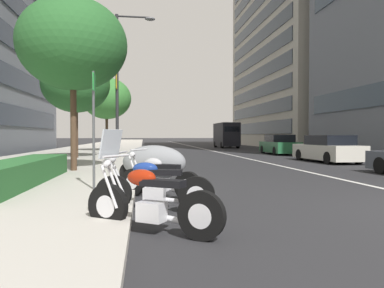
# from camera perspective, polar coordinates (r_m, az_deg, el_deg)

# --- Properties ---
(sidewalk_right_plaza) EXTENTS (160.00, 8.19, 0.15)m
(sidewalk_right_plaza) POSITION_cam_1_polar(r_m,az_deg,el_deg) (35.69, -14.57, -0.83)
(sidewalk_right_plaza) COLOR #B2ADA3
(sidewalk_right_plaza) RESTS_ON ground
(lane_centre_stripe) EXTENTS (110.00, 0.16, 0.01)m
(lane_centre_stripe) POSITION_cam_1_polar(r_m,az_deg,el_deg) (40.91, 1.14, -0.62)
(lane_centre_stripe) COLOR silver
(lane_centre_stripe) RESTS_ON ground
(motorcycle_mid_row) EXTENTS (1.31, 1.93, 1.49)m
(motorcycle_mid_row) POSITION_cam_1_polar(r_m,az_deg,el_deg) (5.26, -6.73, -9.08)
(motorcycle_mid_row) COLOR black
(motorcycle_mid_row) RESTS_ON ground
(motorcycle_by_sign_pole) EXTENTS (0.76, 2.16, 1.11)m
(motorcycle_by_sign_pole) POSITION_cam_1_polar(r_m,az_deg,el_deg) (6.66, -6.12, -7.08)
(motorcycle_by_sign_pole) COLOR black
(motorcycle_by_sign_pole) RESTS_ON ground
(motorcycle_second_in_row) EXTENTS (1.32, 1.76, 1.09)m
(motorcycle_second_in_row) POSITION_cam_1_polar(r_m,az_deg,el_deg) (8.16, -5.29, -5.60)
(motorcycle_second_in_row) COLOR black
(motorcycle_second_in_row) RESTS_ON ground
(motorcycle_under_tarp) EXTENTS (1.39, 2.08, 1.11)m
(motorcycle_under_tarp) POSITION_cam_1_polar(r_m,az_deg,el_deg) (10.76, -6.12, -2.91)
(motorcycle_under_tarp) COLOR gray
(motorcycle_under_tarp) RESTS_ON ground
(car_approaching_light) EXTENTS (4.66, 1.93, 1.42)m
(car_approaching_light) POSITION_cam_1_polar(r_m,az_deg,el_deg) (20.43, 20.57, -0.80)
(car_approaching_light) COLOR beige
(car_approaching_light) RESTS_ON ground
(car_lead_in_lane) EXTENTS (4.63, 1.98, 1.46)m
(car_lead_in_lane) POSITION_cam_1_polar(r_m,az_deg,el_deg) (27.83, 13.59, -0.19)
(car_lead_in_lane) COLOR #236038
(car_lead_in_lane) RESTS_ON ground
(delivery_van_ahead) EXTENTS (5.11, 2.11, 2.84)m
(delivery_van_ahead) POSITION_cam_1_polar(r_m,az_deg,el_deg) (41.81, 5.42, 1.48)
(delivery_van_ahead) COLOR black
(delivery_van_ahead) RESTS_ON ground
(parking_sign_by_curb) EXTENTS (0.32, 0.06, 2.74)m
(parking_sign_by_curb) POSITION_cam_1_polar(r_m,az_deg,el_deg) (8.70, -15.22, 3.83)
(parking_sign_by_curb) COLOR #47494C
(parking_sign_by_curb) RESTS_ON sidewalk_right_plaza
(street_lamp_with_banners) EXTENTS (1.26, 2.28, 8.17)m
(street_lamp_with_banners) POSITION_cam_1_polar(r_m,az_deg,el_deg) (21.53, -10.88, 11.01)
(street_lamp_with_banners) COLOR #232326
(street_lamp_with_banners) RESTS_ON sidewalk_right_plaza
(clipped_hedge_bed) EXTENTS (6.30, 1.10, 0.62)m
(clipped_hedge_bed) POSITION_cam_1_polar(r_m,az_deg,el_deg) (10.31, -25.56, -4.03)
(clipped_hedge_bed) COLOR #28602D
(clipped_hedge_bed) RESTS_ON sidewalk_right_plaza
(street_tree_far_plaza) EXTENTS (3.83, 3.83, 6.12)m
(street_tree_far_plaza) POSITION_cam_1_polar(r_m,az_deg,el_deg) (14.00, -18.24, 14.63)
(street_tree_far_plaza) COLOR #473323
(street_tree_far_plaza) RESTS_ON sidewalk_right_plaza
(street_tree_by_lamp_post) EXTENTS (3.78, 3.78, 5.75)m
(street_tree_by_lamp_post) POSITION_cam_1_polar(r_m,az_deg,el_deg) (21.61, -17.83, 8.96)
(street_tree_by_lamp_post) COLOR #473323
(street_tree_by_lamp_post) RESTS_ON sidewalk_right_plaza
(street_tree_near_plaza_corner) EXTENTS (3.98, 3.98, 5.99)m
(street_tree_near_plaza_corner) POSITION_cam_1_polar(r_m,az_deg,el_deg) (30.62, -13.30, 6.99)
(street_tree_near_plaza_corner) COLOR #473323
(street_tree_near_plaza_corner) RESTS_ON sidewalk_right_plaza
(office_tower_far_left_down_avenue) EXTENTS (25.42, 17.79, 29.53)m
(office_tower_far_left_down_avenue) POSITION_cam_1_polar(r_m,az_deg,el_deg) (53.26, 19.64, 15.80)
(office_tower_far_left_down_avenue) COLOR #B7B2A3
(office_tower_far_left_down_avenue) RESTS_ON ground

